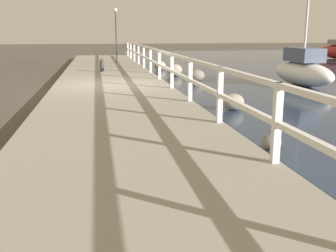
{
  "coord_description": "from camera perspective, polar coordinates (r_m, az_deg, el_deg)",
  "views": [
    {
      "loc": [
        -0.47,
        -13.46,
        2.0
      ],
      "look_at": [
        1.33,
        -3.46,
        -0.43
      ],
      "focal_mm": 42.0,
      "sensor_mm": 36.0,
      "label": 1
    }
  ],
  "objects": [
    {
      "name": "ground_plane",
      "position": [
        13.62,
        -8.13,
        4.84
      ],
      "size": [
        120.0,
        120.0,
        0.0
      ],
      "primitive_type": "plane",
      "color": "#4C473D"
    },
    {
      "name": "dock_lamp",
      "position": [
        23.54,
        -7.57,
        14.13
      ],
      "size": [
        0.21,
        0.21,
        3.08
      ],
      "color": "#2D2D33",
      "rests_on": "dock_walkway"
    },
    {
      "name": "mooring_bollard",
      "position": [
        18.06,
        -9.56,
        8.69
      ],
      "size": [
        0.17,
        0.17,
        0.57
      ],
      "color": "#333338",
      "rests_on": "dock_walkway"
    },
    {
      "name": "sailboat_white",
      "position": [
        16.06,
        18.97,
        7.67
      ],
      "size": [
        1.29,
        3.78,
        6.17
      ],
      "rotation": [
        0.0,
        0.0,
        0.01
      ],
      "color": "white",
      "rests_on": "water_surface"
    },
    {
      "name": "dock_walkway",
      "position": [
        13.6,
        -8.15,
        5.42
      ],
      "size": [
        3.9,
        36.0,
        0.28
      ],
      "color": "gray",
      "rests_on": "ground"
    },
    {
      "name": "boulder_water_edge",
      "position": [
        7.09,
        14.75,
        -2.27
      ],
      "size": [
        0.36,
        0.32,
        0.27
      ],
      "color": "#666056",
      "rests_on": "ground"
    },
    {
      "name": "boulder_downstream",
      "position": [
        10.51,
        9.43,
        3.48
      ],
      "size": [
        0.58,
        0.52,
        0.44
      ],
      "color": "gray",
      "rests_on": "ground"
    },
    {
      "name": "boulder_mid_strip",
      "position": [
        21.69,
        -1.19,
        8.77
      ],
      "size": [
        0.65,
        0.58,
        0.49
      ],
      "color": "gray",
      "rests_on": "ground"
    },
    {
      "name": "boulder_near_dock",
      "position": [
        18.79,
        0.96,
        8.15
      ],
      "size": [
        0.73,
        0.65,
        0.55
      ],
      "color": "gray",
      "rests_on": "ground"
    },
    {
      "name": "railing",
      "position": [
        13.7,
        -0.42,
        9.3
      ],
      "size": [
        0.1,
        32.5,
        1.09
      ],
      "color": "white",
      "rests_on": "dock_walkway"
    },
    {
      "name": "boulder_upstream",
      "position": [
        16.55,
        4.17,
        7.32
      ],
      "size": [
        0.67,
        0.6,
        0.5
      ],
      "color": "slate",
      "rests_on": "ground"
    }
  ]
}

